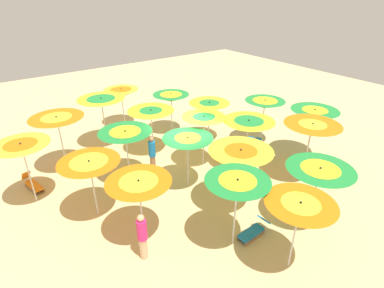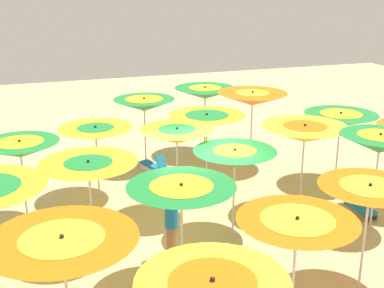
# 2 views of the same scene
# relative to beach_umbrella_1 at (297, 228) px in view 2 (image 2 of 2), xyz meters

# --- Properties ---
(ground) EXTENTS (41.40, 41.40, 0.04)m
(ground) POSITION_rel_beach_umbrella_1_xyz_m (-4.20, -0.27, -2.07)
(ground) COLOR #D1B57F
(beach_umbrella_1) EXTENTS (2.07, 2.07, 2.27)m
(beach_umbrella_1) POSITION_rel_beach_umbrella_1_xyz_m (0.00, 0.00, 0.00)
(beach_umbrella_1) COLOR silver
(beach_umbrella_1) RESTS_ON ground
(beach_umbrella_2) EXTENTS (2.01, 2.01, 2.30)m
(beach_umbrella_2) POSITION_rel_beach_umbrella_1_xyz_m (-0.78, 2.03, 0.02)
(beach_umbrella_2) COLOR silver
(beach_umbrella_2) RESTS_ON ground
(beach_umbrella_3) EXTENTS (1.94, 1.94, 2.49)m
(beach_umbrella_3) POSITION_rel_beach_umbrella_1_xyz_m (-2.97, 3.94, 0.17)
(beach_umbrella_3) COLOR silver
(beach_umbrella_3) RESTS_ON ground
(beach_umbrella_5) EXTENTS (2.23, 2.23, 2.57)m
(beach_umbrella_5) POSITION_rel_beach_umbrella_1_xyz_m (-0.04, -3.82, 0.26)
(beach_umbrella_5) COLOR silver
(beach_umbrella_5) RESTS_ON ground
(beach_umbrella_6) EXTENTS (2.16, 2.16, 2.29)m
(beach_umbrella_6) POSITION_rel_beach_umbrella_1_xyz_m (-1.98, -1.41, -0.02)
(beach_umbrella_6) COLOR silver
(beach_umbrella_6) RESTS_ON ground
(beach_umbrella_7) EXTENTS (1.98, 1.98, 2.24)m
(beach_umbrella_7) POSITION_rel_beach_umbrella_1_xyz_m (-3.71, 0.45, -0.05)
(beach_umbrella_7) COLOR silver
(beach_umbrella_7) RESTS_ON ground
(beach_umbrella_8) EXTENTS (2.23, 2.23, 2.47)m
(beach_umbrella_8) POSITION_rel_beach_umbrella_1_xyz_m (-4.34, 2.68, 0.15)
(beach_umbrella_8) COLOR silver
(beach_umbrella_8) RESTS_ON ground
(beach_umbrella_9) EXTENTS (2.18, 2.18, 2.25)m
(beach_umbrella_9) POSITION_rel_beach_umbrella_1_xyz_m (-5.83, 4.79, -0.06)
(beach_umbrella_9) COLOR silver
(beach_umbrella_9) RESTS_ON ground
(beach_umbrella_11) EXTENTS (2.19, 2.19, 2.24)m
(beach_umbrella_11) POSITION_rel_beach_umbrella_1_xyz_m (-4.00, -2.93, -0.07)
(beach_umbrella_11) COLOR silver
(beach_umbrella_11) RESTS_ON ground
(beach_umbrella_12) EXTENTS (1.91, 1.91, 2.43)m
(beach_umbrella_12) POSITION_rel_beach_umbrella_1_xyz_m (-5.25, -0.50, 0.13)
(beach_umbrella_12) COLOR silver
(beach_umbrella_12) RESTS_ON ground
(beach_umbrella_13) EXTENTS (2.22, 2.22, 2.34)m
(beach_umbrella_13) POSITION_rel_beach_umbrella_1_xyz_m (-6.64, 0.82, 0.06)
(beach_umbrella_13) COLOR silver
(beach_umbrella_13) RESTS_ON ground
(beach_umbrella_14) EXTENTS (2.26, 2.26, 2.55)m
(beach_umbrella_14) POSITION_rel_beach_umbrella_1_xyz_m (-8.04, 2.92, 0.23)
(beach_umbrella_14) COLOR silver
(beach_umbrella_14) RESTS_ON ground
(beach_umbrella_16) EXTENTS (1.95, 1.95, 2.24)m
(beach_umbrella_16) POSITION_rel_beach_umbrella_1_xyz_m (-6.04, -4.34, -0.07)
(beach_umbrella_16) COLOR silver
(beach_umbrella_16) RESTS_ON ground
(beach_umbrella_17) EXTENTS (2.07, 2.07, 2.14)m
(beach_umbrella_17) POSITION_rel_beach_umbrella_1_xyz_m (-7.05, -2.32, -0.14)
(beach_umbrella_17) COLOR silver
(beach_umbrella_17) RESTS_ON ground
(beach_umbrella_18) EXTENTS (1.99, 1.99, 2.37)m
(beach_umbrella_18) POSITION_rel_beach_umbrella_1_xyz_m (-9.07, -0.44, 0.06)
(beach_umbrella_18) COLOR silver
(beach_umbrella_18) RESTS_ON ground
(beach_umbrella_19) EXTENTS (2.14, 2.14, 2.45)m
(beach_umbrella_19) POSITION_rel_beach_umbrella_1_xyz_m (-9.73, 1.90, 0.14)
(beach_umbrella_19) COLOR silver
(beach_umbrella_19) RESTS_ON ground
(lounger_1) EXTENTS (1.29, 0.44, 0.57)m
(lounger_1) POSITION_rel_beach_umbrella_1_xyz_m (-3.72, 4.10, -1.85)
(lounger_1) COLOR olive
(lounger_1) RESTS_ON ground
(lounger_2) EXTENTS (1.26, 0.66, 0.69)m
(lounger_2) POSITION_rel_beach_umbrella_1_xyz_m (-8.48, -0.34, -1.84)
(lounger_2) COLOR silver
(lounger_2) RESTS_ON ground
(beachgoer_1) EXTENTS (0.30, 0.30, 1.70)m
(beachgoer_1) POSITION_rel_beach_umbrella_1_xyz_m (-3.07, -1.31, -1.16)
(beachgoer_1) COLOR #A3704C
(beachgoer_1) RESTS_ON ground
(beach_ball) EXTENTS (0.34, 0.34, 0.34)m
(beach_ball) POSITION_rel_beach_umbrella_1_xyz_m (-6.06, -0.36, -1.88)
(beach_ball) COLOR yellow
(beach_ball) RESTS_ON ground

